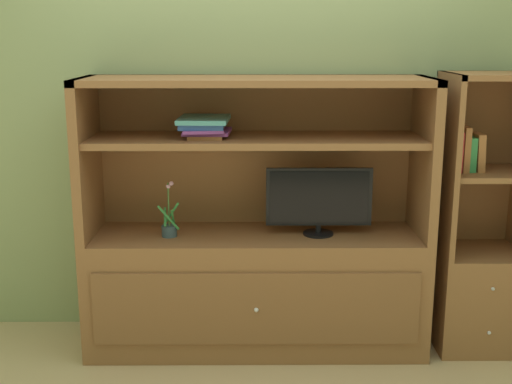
{
  "coord_description": "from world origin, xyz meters",
  "views": [
    {
      "loc": [
        -0.02,
        -3.1,
        1.73
      ],
      "look_at": [
        0.0,
        0.35,
        0.91
      ],
      "focal_mm": 46.29,
      "sensor_mm": 36.0,
      "label": 1
    }
  ],
  "objects_px": {
    "media_console": "(256,263)",
    "potted_plant": "(169,227)",
    "tv_monitor": "(319,199)",
    "upright_book_row": "(468,151)",
    "magazine_stack": "(204,126)",
    "bookshelf_tall": "(479,259)"
  },
  "relations": [
    {
      "from": "media_console",
      "to": "potted_plant",
      "type": "distance_m",
      "value": 0.53
    },
    {
      "from": "tv_monitor",
      "to": "upright_book_row",
      "type": "height_order",
      "value": "upright_book_row"
    },
    {
      "from": "potted_plant",
      "to": "magazine_stack",
      "type": "bearing_deg",
      "value": 12.29
    },
    {
      "from": "bookshelf_tall",
      "to": "upright_book_row",
      "type": "xyz_separation_m",
      "value": [
        -0.12,
        -0.01,
        0.62
      ]
    },
    {
      "from": "magazine_stack",
      "to": "bookshelf_tall",
      "type": "relative_size",
      "value": 0.22
    },
    {
      "from": "tv_monitor",
      "to": "potted_plant",
      "type": "bearing_deg",
      "value": -178.05
    },
    {
      "from": "tv_monitor",
      "to": "bookshelf_tall",
      "type": "bearing_deg",
      "value": 1.73
    },
    {
      "from": "tv_monitor",
      "to": "bookshelf_tall",
      "type": "relative_size",
      "value": 0.37
    },
    {
      "from": "media_console",
      "to": "bookshelf_tall",
      "type": "height_order",
      "value": "bookshelf_tall"
    },
    {
      "from": "potted_plant",
      "to": "upright_book_row",
      "type": "height_order",
      "value": "upright_book_row"
    },
    {
      "from": "media_console",
      "to": "tv_monitor",
      "type": "xyz_separation_m",
      "value": [
        0.34,
        -0.02,
        0.38
      ]
    },
    {
      "from": "media_console",
      "to": "upright_book_row",
      "type": "distance_m",
      "value": 1.31
    },
    {
      "from": "potted_plant",
      "to": "upright_book_row",
      "type": "relative_size",
      "value": 1.27
    },
    {
      "from": "magazine_stack",
      "to": "bookshelf_tall",
      "type": "bearing_deg",
      "value": 0.47
    },
    {
      "from": "tv_monitor",
      "to": "magazine_stack",
      "type": "bearing_deg",
      "value": 178.61
    },
    {
      "from": "media_console",
      "to": "potted_plant",
      "type": "height_order",
      "value": "media_console"
    },
    {
      "from": "upright_book_row",
      "to": "magazine_stack",
      "type": "bearing_deg",
      "value": -179.89
    },
    {
      "from": "media_console",
      "to": "tv_monitor",
      "type": "bearing_deg",
      "value": -3.86
    },
    {
      "from": "potted_plant",
      "to": "upright_book_row",
      "type": "distance_m",
      "value": 1.67
    },
    {
      "from": "potted_plant",
      "to": "bookshelf_tall",
      "type": "xyz_separation_m",
      "value": [
        1.73,
        0.06,
        -0.21
      ]
    },
    {
      "from": "potted_plant",
      "to": "bookshelf_tall",
      "type": "height_order",
      "value": "bookshelf_tall"
    },
    {
      "from": "upright_book_row",
      "to": "bookshelf_tall",
      "type": "bearing_deg",
      "value": 4.86
    }
  ]
}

